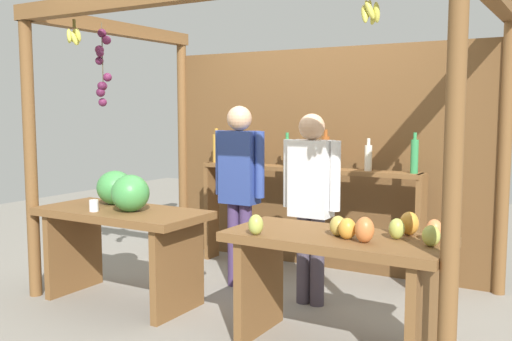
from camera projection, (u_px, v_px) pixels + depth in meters
The scene contains 7 objects.
ground_plane at pixel (268, 294), 4.77m from camera, with size 12.00×12.00×0.00m, color gray.
market_stall at pixel (294, 129), 5.04m from camera, with size 3.43×2.10×2.35m.
fruit_counter_left at pixel (122, 220), 4.54m from camera, with size 1.39×0.68×1.04m.
fruit_counter_right at pixel (340, 263), 3.60m from camera, with size 1.39×0.64×0.91m.
bottle_shelf_unit at pixel (304, 188), 5.34m from camera, with size 2.20×0.22×1.35m.
vendor_man at pixel (240, 180), 4.89m from camera, with size 0.48×0.21×1.57m.
vendor_woman at pixel (311, 192), 4.45m from camera, with size 0.48×0.20×1.50m.
Camera 1 is at (2.27, -4.04, 1.53)m, focal length 40.15 mm.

